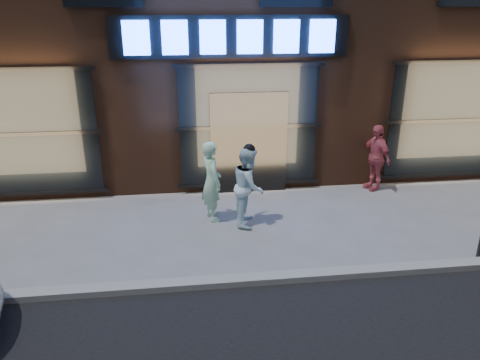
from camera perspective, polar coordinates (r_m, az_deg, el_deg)
The scene contains 5 objects.
ground at distance 7.95m, azimuth 5.10°, elevation -12.13°, with size 90.00×90.00×0.00m, color slate.
curb at distance 7.92m, azimuth 5.11°, elevation -11.76°, with size 60.00×0.25×0.12m, color gray.
man_bowtie at distance 9.65m, azimuth -3.50°, elevation -0.16°, with size 0.62×0.41×1.70m, color #BFFBD6.
man_cap at distance 9.47m, azimuth 1.09°, elevation -0.74°, with size 0.80×0.62×1.64m, color white.
passerby at distance 11.70m, azimuth 16.18°, elevation 2.66°, with size 0.94×0.39×1.61m, color #CA535E.
Camera 1 is at (-1.50, -6.48, 4.36)m, focal length 35.00 mm.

